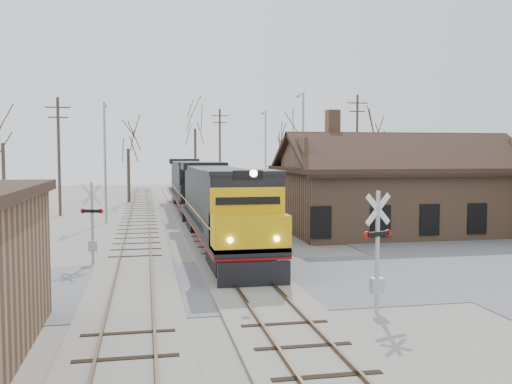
{
  "coord_description": "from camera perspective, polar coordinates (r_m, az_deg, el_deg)",
  "views": [
    {
      "loc": [
        -3.98,
        -21.99,
        5.17
      ],
      "look_at": [
        2.06,
        9.0,
        2.96
      ],
      "focal_mm": 40.0,
      "sensor_mm": 36.0,
      "label": 1
    }
  ],
  "objects": [
    {
      "name": "ground",
      "position": [
        22.93,
        -0.76,
        -9.02
      ],
      "size": [
        140.0,
        140.0,
        0.0
      ],
      "primitive_type": "plane",
      "color": "gray",
      "rests_on": "ground"
    },
    {
      "name": "road",
      "position": [
        22.93,
        -0.76,
        -8.98
      ],
      "size": [
        60.0,
        9.0,
        0.03
      ],
      "primitive_type": "cube",
      "color": "slate",
      "rests_on": "ground"
    },
    {
      "name": "track_main",
      "position": [
        37.55,
        -4.85,
        -3.82
      ],
      "size": [
        3.4,
        90.0,
        0.24
      ],
      "color": "gray",
      "rests_on": "ground"
    },
    {
      "name": "track_siding",
      "position": [
        37.34,
        -11.75,
        -3.94
      ],
      "size": [
        3.4,
        90.0,
        0.24
      ],
      "color": "gray",
      "rests_on": "ground"
    },
    {
      "name": "depot",
      "position": [
        37.65,
        14.1,
        -0.32
      ],
      "size": [
        15.2,
        9.31,
        7.9
      ],
      "color": "#8C6548",
      "rests_on": "ground"
    },
    {
      "name": "locomotive_lead",
      "position": [
        30.63,
        -3.51,
        -1.29
      ],
      "size": [
        3.01,
        20.13,
        4.47
      ],
      "color": "black",
      "rests_on": "ground"
    },
    {
      "name": "locomotive_trailing",
      "position": [
        50.88,
        -6.52,
        0.8
      ],
      "size": [
        3.01,
        20.13,
        4.23
      ],
      "color": "black",
      "rests_on": "ground"
    },
    {
      "name": "crossbuck_near",
      "position": [
        18.77,
        12.04,
        -6.24
      ],
      "size": [
        1.08,
        0.46,
        3.94
      ],
      "rotation": [
        0.0,
        0.0,
        0.35
      ],
      "color": "#A5A8AD",
      "rests_on": "ground"
    },
    {
      "name": "crossbuck_far",
      "position": [
        27.29,
        -16.07,
        -3.24
      ],
      "size": [
        1.06,
        0.4,
        3.8
      ],
      "rotation": [
        0.0,
        0.0,
        2.84
      ],
      "color": "#A5A8AD",
      "rests_on": "ground"
    },
    {
      "name": "streetlight_a",
      "position": [
        43.22,
        -14.86,
        3.57
      ],
      "size": [
        0.25,
        2.04,
        8.82
      ],
      "color": "#A5A8AD",
      "rests_on": "ground"
    },
    {
      "name": "streetlight_b",
      "position": [
        45.32,
        4.68,
        4.37
      ],
      "size": [
        0.25,
        2.04,
        9.85
      ],
      "color": "#A5A8AD",
      "rests_on": "ground"
    },
    {
      "name": "streetlight_c",
      "position": [
        57.75,
        0.94,
        4.03
      ],
      "size": [
        0.25,
        2.04,
        9.32
      ],
      "color": "#A5A8AD",
      "rests_on": "ground"
    },
    {
      "name": "utility_pole_a",
      "position": [
        48.77,
        -19.11,
        3.59
      ],
      "size": [
        2.0,
        0.24,
        9.57
      ],
      "color": "#382D23",
      "rests_on": "ground"
    },
    {
      "name": "utility_pole_b",
      "position": [
        67.32,
        -3.63,
        4.15
      ],
      "size": [
        2.0,
        0.24,
        10.24
      ],
      "color": "#382D23",
      "rests_on": "ground"
    },
    {
      "name": "utility_pole_c",
      "position": [
        55.85,
        10.06,
        4.35
      ],
      "size": [
        2.0,
        0.24,
        10.67
      ],
      "color": "#382D23",
      "rests_on": "ground"
    },
    {
      "name": "tree_a",
      "position": [
        55.1,
        -24.03,
        5.51
      ],
      "size": [
        3.99,
        3.99,
        9.77
      ],
      "color": "#382D23",
      "rests_on": "ground"
    },
    {
      "name": "tree_b",
      "position": [
        59.13,
        -12.68,
        5.12
      ],
      "size": [
        3.69,
        3.69,
        9.03
      ],
      "color": "#382D23",
      "rests_on": "ground"
    },
    {
      "name": "tree_c",
      "position": [
        72.19,
        -6.12,
        7.39
      ],
      "size": [
        5.42,
        5.42,
        13.28
      ],
      "color": "#382D23",
      "rests_on": "ground"
    },
    {
      "name": "tree_d",
      "position": [
        68.8,
        3.08,
        5.95
      ],
      "size": [
        4.31,
        4.31,
        10.55
      ],
      "color": "#382D23",
      "rests_on": "ground"
    },
    {
      "name": "tree_e",
      "position": [
        64.73,
        11.93,
        5.69
      ],
      "size": [
        4.11,
        4.11,
        10.08
      ],
      "color": "#382D23",
      "rests_on": "ground"
    }
  ]
}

